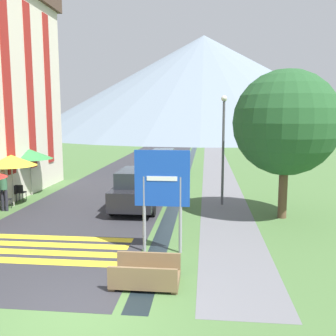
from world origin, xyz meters
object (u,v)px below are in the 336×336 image
parked_car_near (138,189)px  cafe_chair_far_right (20,191)px  cafe_chair_far_left (14,192)px  footbridge (146,276)px  cafe_umbrella_rear_green (30,154)px  parked_car_far (163,162)px  cafe_umbrella_middle_yellow (11,160)px  streetlamp (223,141)px  road_sign (162,187)px  tree_by_path (286,123)px  person_standing_terrace (4,187)px  cafe_chair_middle (4,198)px

parked_car_near → cafe_chair_far_right: size_ratio=5.36×
cafe_chair_far_right → cafe_chair_far_left: size_ratio=1.00×
footbridge → cafe_umbrella_rear_green: size_ratio=0.69×
parked_car_near → cafe_chair_far_left: bearing=174.9°
footbridge → parked_car_far: parked_car_far is taller
cafe_umbrella_middle_yellow → streetlamp: (9.78, 1.33, 0.88)m
road_sign → cafe_umbrella_middle_yellow: 9.26m
road_sign → tree_by_path: 6.63m
parked_car_far → cafe_chair_far_left: bearing=-123.5°
road_sign → person_standing_terrace: road_sign is taller
road_sign → person_standing_terrace: 8.83m
tree_by_path → streetlamp: bearing=139.1°
cafe_umbrella_rear_green → person_standing_terrace: (0.35, -3.36, -1.13)m
cafe_chair_far_right → parked_car_far: bearing=42.6°
person_standing_terrace → cafe_umbrella_rear_green: bearing=96.0°
road_sign → cafe_umbrella_middle_yellow: size_ratio=1.32×
person_standing_terrace → road_sign: bearing=-29.7°
parked_car_near → parked_car_far: same height
road_sign → cafe_chair_far_left: 10.18m
parked_car_near → tree_by_path: size_ratio=0.75×
cafe_umbrella_middle_yellow → person_standing_terrace: (0.04, -0.87, -1.09)m
cafe_umbrella_middle_yellow → streetlamp: size_ratio=0.47×
parked_car_near → cafe_chair_middle: parked_car_near is taller
cafe_chair_far_right → cafe_umbrella_middle_yellow: size_ratio=0.35×
footbridge → cafe_umbrella_rear_green: cafe_umbrella_rear_green is taller
tree_by_path → road_sign: bearing=-135.4°
parked_car_far → person_standing_terrace: (-5.87, -11.20, 0.18)m
cafe_umbrella_rear_green → cafe_umbrella_middle_yellow: bearing=-82.9°
cafe_chair_far_left → cafe_chair_middle: 1.44m
cafe_chair_far_left → cafe_chair_far_right: bearing=58.4°
footbridge → tree_by_path: (4.68, 6.73, 3.72)m
road_sign → cafe_chair_far_right: (-7.82, 6.18, -1.56)m
parked_car_far → streetlamp: (3.87, -9.00, 2.15)m
cafe_umbrella_middle_yellow → cafe_chair_middle: bearing=-98.8°
parked_car_far → cafe_chair_far_right: parked_car_far is taller
footbridge → cafe_chair_far_right: (-7.67, 8.45, 0.29)m
parked_car_far → cafe_chair_middle: 12.50m
cafe_chair_far_right → cafe_chair_middle: same height
road_sign → cafe_umbrella_rear_green: bearing=136.0°
parked_car_far → cafe_umbrella_middle_yellow: (-5.91, -10.33, 1.27)m
road_sign → cafe_umbrella_rear_green: 11.08m
cafe_chair_far_right → streetlamp: 10.28m
cafe_chair_far_left → cafe_chair_middle: same height
cafe_umbrella_rear_green → tree_by_path: (12.50, -3.24, 1.74)m
road_sign → cafe_umbrella_middle_yellow: bearing=145.8°
cafe_umbrella_rear_green → streetlamp: 10.20m
parked_car_near → road_sign: bearing=-72.1°
person_standing_terrace → tree_by_path: 12.48m
road_sign → cafe_chair_middle: size_ratio=3.79×
road_sign → cafe_chair_far_left: road_sign is taller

